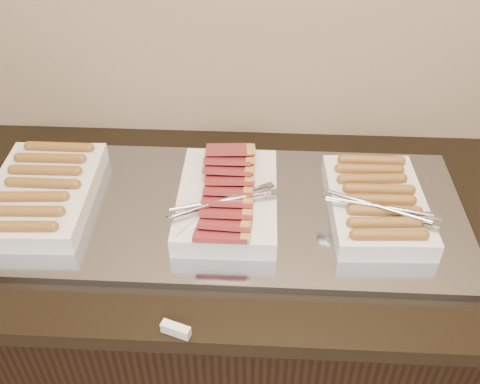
# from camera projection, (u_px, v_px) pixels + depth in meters

# --- Properties ---
(counter) EXTENTS (2.06, 0.76, 0.90)m
(counter) POSITION_uv_depth(u_px,v_px,m) (220.00, 323.00, 1.62)
(counter) COLOR black
(counter) RESTS_ON ground
(warming_tray) EXTENTS (1.20, 0.50, 0.02)m
(warming_tray) POSITION_uv_depth(u_px,v_px,m) (220.00, 210.00, 1.32)
(warming_tray) COLOR #9498A2
(warming_tray) RESTS_ON counter
(dish_left) EXTENTS (0.26, 0.38, 0.07)m
(dish_left) POSITION_uv_depth(u_px,v_px,m) (42.00, 192.00, 1.32)
(dish_left) COLOR silver
(dish_left) RESTS_ON warming_tray
(dish_center) EXTENTS (0.27, 0.38, 0.09)m
(dish_center) POSITION_uv_depth(u_px,v_px,m) (227.00, 198.00, 1.29)
(dish_center) COLOR silver
(dish_center) RESTS_ON warming_tray
(dish_right) EXTENTS (0.27, 0.34, 0.08)m
(dish_right) POSITION_uv_depth(u_px,v_px,m) (377.00, 203.00, 1.28)
(dish_right) COLOR silver
(dish_right) RESTS_ON warming_tray
(label_holder) EXTENTS (0.06, 0.04, 0.02)m
(label_holder) POSITION_uv_depth(u_px,v_px,m) (176.00, 330.00, 1.05)
(label_holder) COLOR silver
(label_holder) RESTS_ON counter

